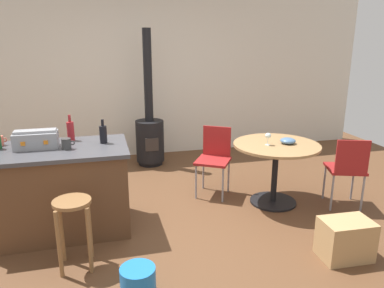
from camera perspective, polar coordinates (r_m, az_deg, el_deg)
The scene contains 16 objects.
ground_plane at distance 4.08m, azimuth -3.27°, elevation -12.32°, with size 8.80×8.80×0.00m, color brown.
back_wall at distance 6.25m, azimuth -8.28°, elevation 10.48°, with size 8.00×0.10×2.70m, color silver.
kitchen_island at distance 4.02m, azimuth -19.98°, elevation -6.68°, with size 1.43×0.81×0.89m.
wooden_stool at distance 3.35m, azimuth -17.86°, elevation -10.99°, with size 0.32×0.32×0.63m.
dining_table at distance 4.48m, azimuth 12.81°, elevation -2.13°, with size 1.01×1.01×0.75m.
folding_chair_near at distance 4.67m, azimuth 3.48°, elevation -1.80°, with size 0.55×0.55×0.86m.
folding_chair_far at distance 4.62m, azimuth 22.88°, elevation -3.28°, with size 0.51×0.51×0.86m.
wood_stove at distance 5.80m, azimuth -6.55°, elevation 1.74°, with size 0.44×0.45×2.08m.
toolbox at distance 3.92m, azimuth -22.97°, elevation 0.64°, with size 0.41×0.22×0.18m.
bottle_1 at distance 3.89m, azimuth -13.56°, elevation 1.51°, with size 0.08×0.08×0.25m.
bottle_2 at distance 4.09m, azimuth -18.26°, elevation 1.98°, with size 0.07×0.07×0.27m.
cup_0 at distance 3.79m, azimuth -18.83°, elevation 0.03°, with size 0.13×0.09×0.11m.
wine_glass at distance 4.33m, azimuth 11.68°, elevation 1.20°, with size 0.07×0.07×0.14m.
serving_bowl at distance 4.46m, azimuth 14.60°, elevation 0.49°, with size 0.18×0.18×0.07m, color #4C7099.
cardboard_box at distance 3.72m, azimuth 22.62°, elevation -13.43°, with size 0.45×0.31×0.37m, color tan.
plastic_bucket at distance 3.08m, azimuth -8.34°, elevation -20.32°, with size 0.28×0.28×0.24m, color blue.
Camera 1 is at (-0.67, -3.53, 1.93)m, focal length 34.51 mm.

